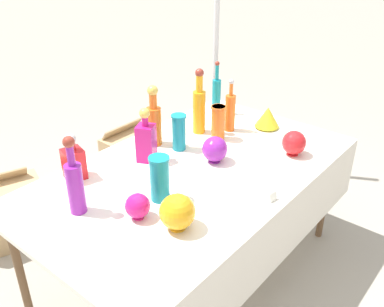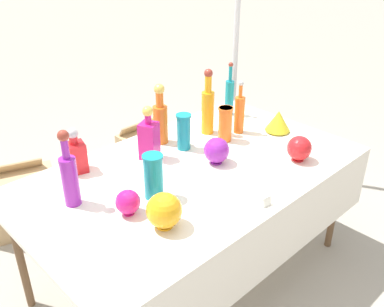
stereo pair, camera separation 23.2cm
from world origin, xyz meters
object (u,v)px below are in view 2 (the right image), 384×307
(square_decanter_1, at_px, (76,154))
(cardboard_box_behind_right, at_px, (148,154))
(square_decanter_0, at_px, (149,138))
(round_bowl_0, at_px, (164,210))
(slender_vase_2, at_px, (153,175))
(canopy_pole, at_px, (236,46))
(round_bowl_3, at_px, (217,150))
(cardboard_box_behind_left, at_px, (22,202))
(tall_bottle_4, at_px, (160,119))
(round_bowl_2, at_px, (128,202))
(tall_bottle_2, at_px, (208,108))
(round_bowl_1, at_px, (299,148))
(slender_vase_1, at_px, (184,131))
(tall_bottle_1, at_px, (229,95))
(tall_bottle_3, at_px, (69,176))
(tall_bottle_0, at_px, (239,113))
(fluted_vase_0, at_px, (278,121))
(slender_vase_0, at_px, (225,123))

(square_decanter_1, relative_size, cardboard_box_behind_right, 0.54)
(square_decanter_0, distance_m, round_bowl_0, 0.66)
(square_decanter_0, bearing_deg, round_bowl_0, -123.06)
(slender_vase_2, height_order, canopy_pole, canopy_pole)
(round_bowl_3, relative_size, cardboard_box_behind_left, 0.26)
(tall_bottle_4, xyz_separation_m, canopy_pole, (1.10, 0.37, 0.18))
(square_decanter_1, relative_size, round_bowl_2, 2.07)
(tall_bottle_2, xyz_separation_m, round_bowl_3, (-0.25, -0.32, -0.09))
(cardboard_box_behind_left, bearing_deg, round_bowl_2, -88.15)
(slender_vase_2, xyz_separation_m, round_bowl_1, (0.83, -0.28, -0.05))
(slender_vase_1, bearing_deg, square_decanter_0, 166.88)
(tall_bottle_2, xyz_separation_m, slender_vase_1, (-0.26, -0.06, -0.06))
(square_decanter_1, relative_size, canopy_pole, 0.10)
(tall_bottle_2, bearing_deg, tall_bottle_1, 18.17)
(tall_bottle_3, relative_size, round_bowl_3, 2.56)
(square_decanter_1, distance_m, round_bowl_3, 0.77)
(slender_vase_2, relative_size, round_bowl_1, 1.57)
(cardboard_box_behind_right, bearing_deg, tall_bottle_1, -77.83)
(round_bowl_0, relative_size, canopy_pole, 0.06)
(slender_vase_1, distance_m, round_bowl_0, 0.76)
(square_decanter_0, bearing_deg, round_bowl_2, -139.23)
(cardboard_box_behind_left, xyz_separation_m, cardboard_box_behind_right, (1.11, -0.06, 0.00))
(tall_bottle_0, xyz_separation_m, canopy_pole, (0.64, 0.61, 0.20))
(slender_vase_2, bearing_deg, tall_bottle_4, 46.65)
(tall_bottle_4, distance_m, square_decanter_1, 0.56)
(slender_vase_1, bearing_deg, round_bowl_3, -87.27)
(square_decanter_1, relative_size, round_bowl_3, 1.69)
(round_bowl_2, height_order, cardboard_box_behind_right, round_bowl_2)
(round_bowl_1, xyz_separation_m, canopy_pole, (0.69, 1.09, 0.26))
(round_bowl_1, height_order, round_bowl_3, round_bowl_3)
(cardboard_box_behind_left, bearing_deg, slender_vase_2, -80.13)
(tall_bottle_4, height_order, fluted_vase_0, tall_bottle_4)
(round_bowl_0, distance_m, cardboard_box_behind_left, 1.62)
(round_bowl_2, bearing_deg, tall_bottle_2, 22.11)
(slender_vase_1, height_order, round_bowl_1, slender_vase_1)
(slender_vase_1, bearing_deg, cardboard_box_behind_left, 124.66)
(tall_bottle_1, bearing_deg, round_bowl_3, -143.78)
(slender_vase_0, distance_m, slender_vase_2, 0.74)
(round_bowl_1, xyz_separation_m, cardboard_box_behind_right, (0.05, 1.49, -0.64))
(tall_bottle_0, height_order, cardboard_box_behind_left, tall_bottle_0)
(tall_bottle_4, height_order, slender_vase_1, tall_bottle_4)
(tall_bottle_4, bearing_deg, square_decanter_1, 175.18)
(slender_vase_2, height_order, round_bowl_1, slender_vase_2)
(slender_vase_0, bearing_deg, round_bowl_2, -166.73)
(tall_bottle_1, height_order, slender_vase_2, tall_bottle_1)
(tall_bottle_2, height_order, square_decanter_0, tall_bottle_2)
(round_bowl_3, bearing_deg, square_decanter_1, 142.90)
(slender_vase_1, xyz_separation_m, cardboard_box_behind_left, (-0.68, 0.98, -0.68))
(tall_bottle_1, relative_size, tall_bottle_3, 0.96)
(tall_bottle_2, xyz_separation_m, round_bowl_2, (-0.90, -0.37, -0.11))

